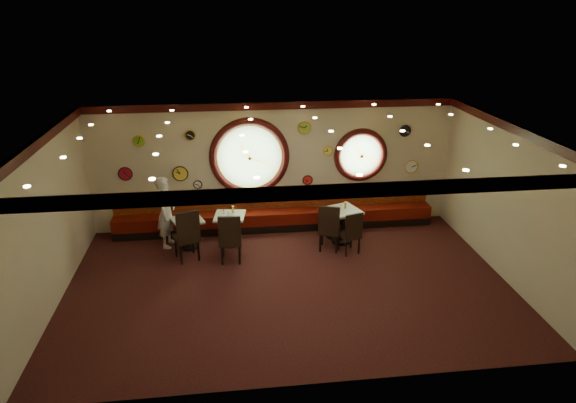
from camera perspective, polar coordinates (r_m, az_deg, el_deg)
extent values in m
cube|color=#331114|center=(10.73, 0.08, -9.07)|extent=(9.00, 6.00, 0.00)
cube|color=gold|center=(9.50, 0.08, 7.76)|extent=(9.00, 6.00, 0.02)
cube|color=beige|center=(12.81, -1.58, 4.00)|extent=(9.00, 0.02, 3.20)
cube|color=beige|center=(7.37, 3.01, -10.18)|extent=(9.00, 0.02, 3.20)
cube|color=beige|center=(10.50, -25.12, -2.22)|extent=(0.02, 6.00, 3.20)
cube|color=beige|center=(11.43, 23.07, -0.01)|extent=(0.02, 6.00, 3.20)
cube|color=#360A09|center=(12.39, -1.63, 10.60)|extent=(9.00, 0.10, 0.18)
cube|color=#360A09|center=(6.74, 3.18, 1.03)|extent=(9.00, 0.10, 0.18)
cube|color=#360A09|center=(10.02, -26.20, 5.73)|extent=(0.10, 6.00, 0.18)
cube|color=#360A09|center=(10.99, 23.99, 7.32)|extent=(0.10, 6.00, 0.18)
cube|color=black|center=(13.09, -1.39, -2.64)|extent=(8.00, 0.55, 0.20)
cube|color=#580E07|center=(12.99, -1.40, -1.63)|extent=(8.00, 0.55, 0.30)
cube|color=#5B070A|center=(13.04, -1.52, 0.36)|extent=(8.00, 0.10, 0.55)
cylinder|color=#83AF69|center=(12.69, -4.30, 4.96)|extent=(1.66, 0.02, 1.66)
torus|color=#360A09|center=(12.68, -4.29, 4.94)|extent=(1.98, 0.18, 1.98)
torus|color=gold|center=(12.65, -4.29, 4.90)|extent=(1.61, 0.03, 1.61)
cylinder|color=#83AF69|center=(13.13, 8.05, 5.14)|extent=(1.10, 0.02, 1.10)
torus|color=#360A09|center=(13.11, 8.07, 5.13)|extent=(1.38, 0.18, 1.38)
torus|color=gold|center=(13.09, 8.10, 5.09)|extent=(1.09, 0.03, 1.09)
cylinder|color=red|center=(13.00, 2.19, 2.41)|extent=(0.24, 0.03, 0.24)
cylinder|color=white|center=(12.87, -10.00, 1.88)|extent=(0.20, 0.03, 0.20)
cylinder|color=#A1C63E|center=(12.61, 1.82, 8.19)|extent=(0.30, 0.03, 0.30)
cylinder|color=black|center=(13.27, 12.87, 7.67)|extent=(0.28, 0.03, 0.28)
cylinder|color=#B7122A|center=(12.97, -17.61, 2.96)|extent=(0.32, 0.03, 0.32)
cylinder|color=#F7EC52|center=(12.86, 4.45, 5.65)|extent=(0.22, 0.03, 0.22)
cylinder|color=yellow|center=(12.81, -11.87, 3.06)|extent=(0.36, 0.03, 0.36)
cylinder|color=black|center=(12.52, -10.83, 7.25)|extent=(0.24, 0.03, 0.24)
cylinder|color=#6EAD22|center=(12.68, -16.24, 6.49)|extent=(0.26, 0.03, 0.26)
cylinder|color=white|center=(13.60, 13.53, 3.79)|extent=(0.34, 0.03, 0.34)
cylinder|color=black|center=(12.38, -10.88, -4.92)|extent=(0.42, 0.42, 0.06)
cylinder|color=black|center=(12.23, -10.98, -3.53)|extent=(0.11, 0.11, 0.66)
cube|color=silver|center=(12.09, -11.10, -2.05)|extent=(0.84, 0.84, 0.05)
cylinder|color=black|center=(12.38, -6.37, -4.62)|extent=(0.43, 0.43, 0.06)
cylinder|color=black|center=(12.24, -6.43, -3.17)|extent=(0.12, 0.12, 0.69)
cube|color=silver|center=(12.09, -6.50, -1.61)|extent=(0.78, 0.78, 0.05)
cylinder|color=black|center=(12.74, 5.07, -3.79)|extent=(0.38, 0.38, 0.05)
cylinder|color=black|center=(12.62, 5.12, -2.55)|extent=(0.10, 0.10, 0.60)
cube|color=silver|center=(12.49, 5.16, -1.24)|extent=(0.74, 0.74, 0.04)
cylinder|color=black|center=(12.51, 5.92, -4.31)|extent=(0.48, 0.48, 0.06)
cylinder|color=black|center=(12.35, 5.99, -2.73)|extent=(0.13, 0.13, 0.76)
cube|color=silver|center=(12.19, 6.06, -1.03)|extent=(0.97, 0.97, 0.05)
cube|color=black|center=(11.67, -11.24, -4.00)|extent=(0.66, 0.66, 0.09)
cube|color=black|center=(11.32, -11.05, -2.71)|extent=(0.50, 0.24, 0.67)
cube|color=black|center=(11.45, -6.40, -4.36)|extent=(0.51, 0.51, 0.08)
cube|color=black|center=(11.11, -6.52, -3.17)|extent=(0.49, 0.09, 0.63)
cube|color=black|center=(11.94, 4.65, -3.18)|extent=(0.61, 0.61, 0.08)
cube|color=black|center=(11.60, 4.57, -2.01)|extent=(0.48, 0.21, 0.63)
cube|color=black|center=(11.86, 6.80, -3.71)|extent=(0.54, 0.54, 0.07)
cube|color=black|center=(11.59, 7.36, -2.64)|extent=(0.43, 0.19, 0.56)
cylinder|color=#BBBBBF|center=(12.06, -11.24, -1.78)|extent=(0.03, 0.03, 0.09)
cylinder|color=silver|center=(12.13, -7.17, -1.17)|extent=(0.04, 0.04, 0.10)
cylinder|color=silver|center=(12.48, 5.06, -0.90)|extent=(0.04, 0.04, 0.10)
cylinder|color=silver|center=(12.22, 5.88, -0.60)|extent=(0.03, 0.03, 0.09)
cylinder|color=silver|center=(12.00, -10.84, -1.84)|extent=(0.04, 0.04, 0.10)
cylinder|color=silver|center=(12.00, -6.67, -1.40)|extent=(0.04, 0.04, 0.11)
cylinder|color=silver|center=(12.42, 5.50, -1.06)|extent=(0.03, 0.03, 0.09)
cylinder|color=silver|center=(12.16, 5.90, -0.69)|extent=(0.04, 0.04, 0.10)
cylinder|color=gold|center=(12.12, -10.65, -1.44)|extent=(0.05, 0.05, 0.16)
cylinder|color=gold|center=(12.17, -6.13, -0.88)|extent=(0.05, 0.05, 0.17)
cylinder|color=gold|center=(12.53, 5.29, -0.71)|extent=(0.05, 0.05, 0.14)
cylinder|color=gold|center=(12.23, 6.40, -0.40)|extent=(0.05, 0.05, 0.17)
imported|color=white|center=(12.25, -13.38, -1.12)|extent=(0.54, 0.71, 1.72)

